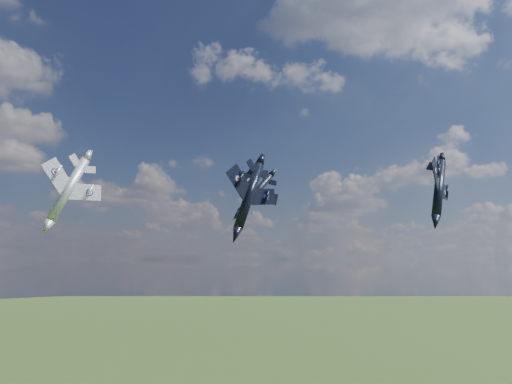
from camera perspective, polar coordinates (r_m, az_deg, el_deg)
jet_lead_navy at (r=66.03m, az=-0.80°, el=-0.41°), size 10.48×13.69×6.14m
jet_right_navy at (r=72.80m, az=20.17°, el=0.42°), size 12.95×15.09×6.69m
jet_high_navy at (r=106.60m, az=-0.08°, el=-0.19°), size 14.96×17.29×8.98m
jet_left_silver at (r=68.03m, az=-20.68°, el=0.25°), size 9.96×13.13×6.36m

